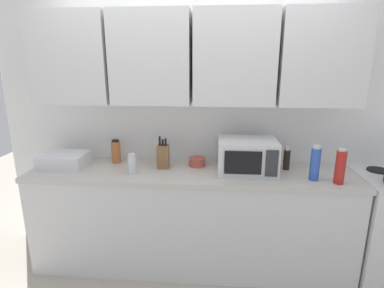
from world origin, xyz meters
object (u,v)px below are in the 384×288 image
at_px(dish_rack, 64,160).
at_px(knife_block, 163,156).
at_px(bottle_blue_cleaner, 315,163).
at_px(bottle_soy_dark, 287,159).
at_px(bottle_red_sauce, 340,167).
at_px(bottle_spice_jar, 116,151).
at_px(microwave, 247,156).
at_px(bowl_ceramic_small, 197,162).
at_px(bottle_clear_tall, 132,164).

xyz_separation_m(dish_rack, knife_block, (0.87, 0.06, 0.04)).
bearing_deg(bottle_blue_cleaner, bottle_soy_dark, 125.55).
distance_m(bottle_soy_dark, bottle_red_sauce, 0.44).
bearing_deg(bottle_spice_jar, microwave, -7.58).
bearing_deg(bottle_blue_cleaner, knife_block, 171.11).
distance_m(knife_block, bottle_spice_jar, 0.47).
bearing_deg(bowl_ceramic_small, bottle_soy_dark, -2.11).
height_order(knife_block, bottle_spice_jar, knife_block).
bearing_deg(bottle_clear_tall, bottle_red_sauce, -2.81).
bearing_deg(microwave, bottle_spice_jar, 172.42).
xyz_separation_m(microwave, dish_rack, (-1.59, -0.00, -0.08)).
xyz_separation_m(bottle_clear_tall, bottle_red_sauce, (1.63, -0.08, 0.05)).
height_order(knife_block, bottle_blue_cleaner, knife_block).
height_order(microwave, dish_rack, microwave).
bearing_deg(bottle_clear_tall, dish_rack, 169.94).
distance_m(dish_rack, knife_block, 0.88).
height_order(bottle_blue_cleaner, bowl_ceramic_small, bottle_blue_cleaner).
relative_size(bottle_spice_jar, bottle_red_sauce, 0.79).
bearing_deg(knife_block, bottle_soy_dark, 2.02).
bearing_deg(bottle_blue_cleaner, bottle_red_sauce, -19.59).
relative_size(microwave, bottle_red_sauce, 1.76).
distance_m(microwave, bottle_soy_dark, 0.36).
xyz_separation_m(microwave, bottle_red_sauce, (0.68, -0.20, -0.01)).
bearing_deg(bottle_red_sauce, knife_block, 169.78).
bearing_deg(knife_block, bottle_red_sauce, -10.22).
bearing_deg(dish_rack, bowl_ceramic_small, 6.06).
relative_size(dish_rack, bottle_soy_dark, 1.91).
distance_m(bottle_soy_dark, bowl_ceramic_small, 0.77).
height_order(microwave, knife_block, knife_block).
height_order(bottle_spice_jar, bottle_red_sauce, bottle_red_sauce).
relative_size(bottle_spice_jar, bowl_ceramic_small, 1.45).
xyz_separation_m(knife_block, bottle_clear_tall, (-0.23, -0.17, -0.02)).
bearing_deg(bowl_ceramic_small, dish_rack, -173.94).
relative_size(microwave, knife_block, 1.70).
height_order(dish_rack, bottle_blue_cleaner, bottle_blue_cleaner).
bearing_deg(microwave, bottle_red_sauce, -16.15).
distance_m(dish_rack, bottle_red_sauce, 2.28).
relative_size(microwave, bowl_ceramic_small, 3.24).
bearing_deg(dish_rack, bottle_blue_cleaner, -3.66).
distance_m(knife_block, bottle_red_sauce, 1.42).
bearing_deg(bottle_soy_dark, bottle_clear_tall, -170.82).
relative_size(knife_block, bottle_spice_jar, 1.31).
distance_m(microwave, knife_block, 0.72).
bearing_deg(bottle_red_sauce, microwave, 163.85).
bearing_deg(bottle_spice_jar, bottle_clear_tall, -50.44).
xyz_separation_m(microwave, bottle_clear_tall, (-0.95, -0.12, -0.06)).
xyz_separation_m(dish_rack, bowl_ceramic_small, (1.17, 0.12, -0.02)).
height_order(knife_block, bowl_ceramic_small, knife_block).
height_order(bottle_blue_cleaner, bottle_spice_jar, bottle_blue_cleaner).
relative_size(dish_rack, knife_block, 1.35).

